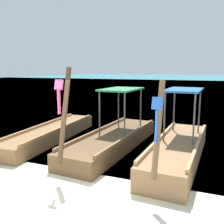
# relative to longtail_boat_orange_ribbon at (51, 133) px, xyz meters

# --- Properties ---
(ground) EXTENTS (120.00, 120.00, 0.00)m
(ground) POSITION_rel_longtail_boat_orange_ribbon_xyz_m (2.67, -3.88, -0.27)
(ground) COLOR beige
(sea_water) EXTENTS (120.00, 120.00, 0.00)m
(sea_water) POSITION_rel_longtail_boat_orange_ribbon_xyz_m (2.67, 57.75, -0.27)
(sea_water) COLOR teal
(sea_water) RESTS_ON ground
(longtail_boat_orange_ribbon) EXTENTS (1.37, 6.05, 2.69)m
(longtail_boat_orange_ribbon) POSITION_rel_longtail_boat_orange_ribbon_xyz_m (0.00, 0.00, 0.00)
(longtail_boat_orange_ribbon) COLOR brown
(longtail_boat_orange_ribbon) RESTS_ON ground
(longtail_boat_pink_ribbon) EXTENTS (1.70, 5.82, 2.81)m
(longtail_boat_pink_ribbon) POSITION_rel_longtail_boat_orange_ribbon_xyz_m (2.63, -0.03, 0.07)
(longtail_boat_pink_ribbon) COLOR brown
(longtail_boat_pink_ribbon) RESTS_ON ground
(longtail_boat_blue_ribbon) EXTENTS (1.44, 5.43, 2.55)m
(longtail_boat_blue_ribbon) POSITION_rel_longtail_boat_orange_ribbon_xyz_m (4.91, -0.44, 0.10)
(longtail_boat_blue_ribbon) COLOR olive
(longtail_boat_blue_ribbon) RESTS_ON ground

